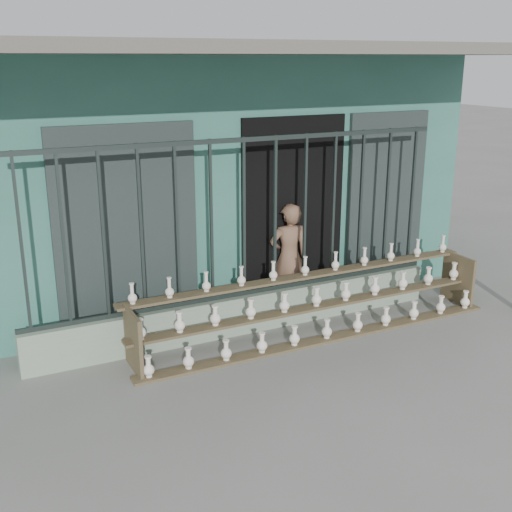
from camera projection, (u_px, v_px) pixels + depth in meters
name	position (u px, v px, depth m)	size (l,w,h in m)	color
ground	(301.00, 378.00, 6.39)	(60.00, 60.00, 0.00)	slate
workshop_building	(160.00, 159.00, 9.53)	(7.40, 6.60, 3.21)	#336C5D
parapet_wall	(245.00, 313.00, 7.44)	(5.00, 0.20, 0.45)	gray
security_fence	(244.00, 219.00, 7.10)	(5.00, 0.04, 1.80)	#283330
shelf_rack	(316.00, 304.00, 7.35)	(4.50, 0.68, 0.85)	brown
elderly_woman	(289.00, 258.00, 7.95)	(0.50, 0.33, 1.37)	brown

